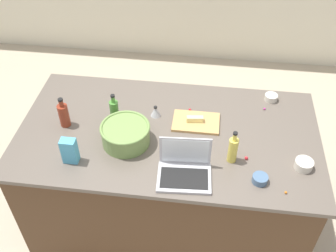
# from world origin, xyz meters

# --- Properties ---
(ground_plane) EXTENTS (12.00, 12.00, 0.00)m
(ground_plane) POSITION_xyz_m (0.00, 0.00, 0.00)
(ground_plane) COLOR #B7A88E
(island_counter) EXTENTS (1.96, 1.06, 0.90)m
(island_counter) POSITION_xyz_m (0.00, 0.00, 0.45)
(island_counter) COLOR #4C331E
(island_counter) RESTS_ON ground
(laptop) EXTENTS (0.32, 0.25, 0.22)m
(laptop) POSITION_xyz_m (0.14, -0.35, 0.95)
(laptop) COLOR #B7B7BC
(laptop) RESTS_ON island_counter
(mixing_bowl_large) EXTENTS (0.31, 0.31, 0.14)m
(mixing_bowl_large) POSITION_xyz_m (-0.25, -0.13, 0.97)
(mixing_bowl_large) COLOR #72934C
(mixing_bowl_large) RESTS_ON island_counter
(bottle_oil) EXTENTS (0.06, 0.06, 0.23)m
(bottle_oil) POSITION_xyz_m (0.41, -0.20, 0.99)
(bottle_oil) COLOR #DBC64C
(bottle_oil) RESTS_ON island_counter
(bottle_olive) EXTENTS (0.06, 0.06, 0.22)m
(bottle_olive) POSITION_xyz_m (-0.37, 0.06, 0.99)
(bottle_olive) COLOR #4C8C38
(bottle_olive) RESTS_ON island_counter
(bottle_soy) EXTENTS (0.07, 0.07, 0.22)m
(bottle_soy) POSITION_xyz_m (-0.68, -0.02, 0.99)
(bottle_soy) COLOR maroon
(bottle_soy) RESTS_ON island_counter
(cutting_board) EXTENTS (0.31, 0.21, 0.02)m
(cutting_board) POSITION_xyz_m (0.17, 0.11, 0.91)
(cutting_board) COLOR tan
(cutting_board) RESTS_ON island_counter
(butter_stick_left) EXTENTS (0.11, 0.05, 0.04)m
(butter_stick_left) POSITION_xyz_m (0.17, 0.11, 0.94)
(butter_stick_left) COLOR #F4E58C
(butter_stick_left) RESTS_ON cutting_board
(ramekin_small) EXTENTS (0.11, 0.11, 0.05)m
(ramekin_small) POSITION_xyz_m (0.83, -0.21, 0.93)
(ramekin_small) COLOR beige
(ramekin_small) RESTS_ON island_counter
(ramekin_medium) EXTENTS (0.09, 0.09, 0.04)m
(ramekin_medium) POSITION_xyz_m (0.57, -0.35, 0.92)
(ramekin_medium) COLOR slate
(ramekin_medium) RESTS_ON island_counter
(ramekin_wide) EXTENTS (0.09, 0.09, 0.04)m
(ramekin_wide) POSITION_xyz_m (0.68, 0.42, 0.92)
(ramekin_wide) COLOR beige
(ramekin_wide) RESTS_ON island_counter
(kitchen_timer) EXTENTS (0.07, 0.07, 0.08)m
(kitchen_timer) POSITION_xyz_m (-0.10, 0.15, 0.94)
(kitchen_timer) COLOR #B2B2B7
(kitchen_timer) RESTS_ON island_counter
(candy_bag) EXTENTS (0.09, 0.06, 0.17)m
(candy_bag) POSITION_xyz_m (-0.54, -0.33, 0.99)
(candy_bag) COLOR #4CA5CC
(candy_bag) RESTS_ON island_counter
(candy_0) EXTENTS (0.02, 0.02, 0.02)m
(candy_0) POSITION_xyz_m (0.12, 0.23, 0.91)
(candy_0) COLOR red
(candy_0) RESTS_ON island_counter
(candy_1) EXTENTS (0.01, 0.01, 0.01)m
(candy_1) POSITION_xyz_m (0.64, 0.31, 0.91)
(candy_1) COLOR #CC3399
(candy_1) RESTS_ON island_counter
(candy_2) EXTENTS (0.02, 0.02, 0.02)m
(candy_2) POSITION_xyz_m (0.50, -0.18, 0.91)
(candy_2) COLOR red
(candy_2) RESTS_ON island_counter
(candy_3) EXTENTS (0.01, 0.01, 0.01)m
(candy_3) POSITION_xyz_m (0.72, -0.41, 0.91)
(candy_3) COLOR orange
(candy_3) RESTS_ON island_counter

